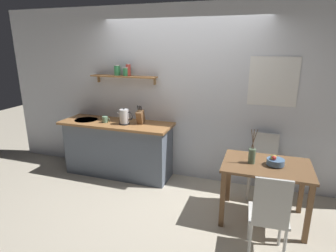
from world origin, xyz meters
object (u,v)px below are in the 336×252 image
dining_chair_near (269,214)px  fruit_bowl (275,161)px  twig_vase (252,155)px  knife_block (140,117)px  electric_kettle (124,117)px  dining_chair_far (264,162)px  coffee_mug_by_sink (105,119)px  dining_table (266,173)px

dining_chair_near → fruit_bowl: size_ratio=4.71×
twig_vase → knife_block: size_ratio=1.44×
twig_vase → electric_kettle: (-1.95, 0.51, 0.19)m
dining_chair_far → knife_block: size_ratio=3.03×
dining_chair_far → electric_kettle: bearing=-176.1°
twig_vase → electric_kettle: size_ratio=1.66×
dining_chair_near → coffee_mug_by_sink: size_ratio=7.25×
dining_chair_near → fruit_bowl: (0.05, 0.70, 0.28)m
dining_table → coffee_mug_by_sink: coffee_mug_by_sink is taller
fruit_bowl → electric_kettle: size_ratio=0.78×
dining_table → fruit_bowl: bearing=-7.1°
dining_chair_far → fruit_bowl: 0.72m
fruit_bowl → twig_vase: size_ratio=0.47×
twig_vase → electric_kettle: bearing=165.3°
coffee_mug_by_sink → dining_table: bearing=-11.1°
coffee_mug_by_sink → electric_kettle: bearing=0.9°
coffee_mug_by_sink → knife_block: bearing=10.4°
dining_table → dining_chair_far: dining_chair_far is taller
dining_table → electric_kettle: electric_kettle is taller
knife_block → electric_kettle: bearing=-156.3°
electric_kettle → dining_table: bearing=-13.0°
fruit_bowl → dining_table: bearing=172.9°
dining_chair_far → fruit_bowl: size_ratio=4.48×
dining_table → dining_chair_far: bearing=91.9°
fruit_bowl → coffee_mug_by_sink: 2.61m
dining_chair_far → coffee_mug_by_sink: (-2.45, -0.15, 0.46)m
dining_table → fruit_bowl: (0.09, -0.01, 0.18)m
knife_block → dining_chair_far: bearing=1.3°
fruit_bowl → knife_block: (-1.99, 0.60, 0.23)m
dining_table → dining_chair_far: size_ratio=1.13×
dining_table → knife_block: knife_block is taller
dining_table → twig_vase: twig_vase is taller
dining_chair_far → twig_vase: size_ratio=2.11×
fruit_bowl → twig_vase: 0.27m
dining_table → twig_vase: bearing=-173.5°
twig_vase → coffee_mug_by_sink: (-2.30, 0.51, 0.12)m
dining_chair_near → knife_block: 2.39m
twig_vase → coffee_mug_by_sink: size_ratio=3.27×
dining_table → knife_block: (-1.90, 0.59, 0.41)m
twig_vase → knife_block: 1.84m
twig_vase → dining_chair_far: bearing=76.5°
dining_chair_near → electric_kettle: (-2.17, 1.20, 0.50)m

